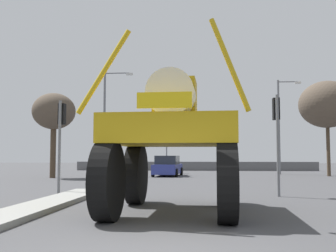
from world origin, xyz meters
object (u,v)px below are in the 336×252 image
at_px(bare_tree_left, 54,112).
at_px(bare_tree_right, 327,105).
at_px(oversize_sprayer, 174,141).
at_px(sedan_ahead, 168,166).
at_px(traffic_signal_near_right, 277,122).
at_px(traffic_signal_near_left, 61,126).
at_px(streetlight_far_right, 281,121).
at_px(traffic_signal_far_left, 167,146).
at_px(streetlight_far_left, 107,117).

distance_m(bare_tree_left, bare_tree_right, 19.99).
distance_m(oversize_sprayer, sedan_ahead, 19.15).
distance_m(oversize_sprayer, traffic_signal_near_right, 5.89).
height_order(oversize_sprayer, traffic_signal_near_left, oversize_sprayer).
bearing_deg(oversize_sprayer, streetlight_far_right, -15.83).
relative_size(traffic_signal_near_left, bare_tree_right, 0.52).
bearing_deg(traffic_signal_near_left, bare_tree_left, 112.32).
height_order(traffic_signal_near_right, streetlight_far_right, streetlight_far_right).
height_order(sedan_ahead, bare_tree_right, bare_tree_right).
height_order(traffic_signal_far_left, bare_tree_right, bare_tree_right).
xyz_separation_m(traffic_signal_near_left, bare_tree_right, (14.96, 15.18, 2.65)).
bearing_deg(traffic_signal_near_right, bare_tree_right, 66.70).
xyz_separation_m(sedan_ahead, traffic_signal_near_right, (5.41, -14.44, 2.08)).
bearing_deg(streetlight_far_right, traffic_signal_near_left, -123.75).
height_order(traffic_signal_near_left, streetlight_far_left, streetlight_far_left).
xyz_separation_m(traffic_signal_near_right, streetlight_far_left, (-10.17, 14.78, 1.75)).
xyz_separation_m(streetlight_far_right, bare_tree_right, (2.87, -2.92, 0.99)).
relative_size(traffic_signal_far_left, bare_tree_left, 0.56).
bearing_deg(sedan_ahead, traffic_signal_far_left, 10.50).
distance_m(sedan_ahead, bare_tree_right, 12.83).
distance_m(traffic_signal_near_left, streetlight_far_right, 21.83).
relative_size(bare_tree_left, bare_tree_right, 0.82).
distance_m(traffic_signal_near_right, streetlight_far_right, 18.53).
distance_m(traffic_signal_near_left, bare_tree_right, 21.48).
bearing_deg(streetlight_far_right, bare_tree_right, -45.46).
xyz_separation_m(traffic_signal_near_left, streetlight_far_right, (12.09, 18.09, 1.66)).
distance_m(sedan_ahead, bare_tree_left, 9.11).
relative_size(sedan_ahead, traffic_signal_far_left, 1.30).
height_order(oversize_sprayer, streetlight_far_left, streetlight_far_left).
xyz_separation_m(sedan_ahead, streetlight_far_right, (9.08, 3.66, 3.64)).
relative_size(traffic_signal_far_left, bare_tree_right, 0.46).
bearing_deg(streetlight_far_left, oversize_sprayer, -71.27).
relative_size(sedan_ahead, streetlight_far_right, 0.54).
height_order(sedan_ahead, streetlight_far_right, streetlight_far_right).
height_order(oversize_sprayer, traffic_signal_far_left, oversize_sprayer).
height_order(oversize_sprayer, bare_tree_left, bare_tree_left).
xyz_separation_m(oversize_sprayer, bare_tree_left, (-9.44, 15.83, 2.60)).
height_order(streetlight_far_right, bare_tree_left, streetlight_far_right).
bearing_deg(traffic_signal_near_left, traffic_signal_far_left, 82.39).
distance_m(oversize_sprayer, streetlight_far_left, 20.61).
distance_m(sedan_ahead, streetlight_far_right, 10.44).
bearing_deg(sedan_ahead, traffic_signal_near_right, -154.83).
xyz_separation_m(traffic_signal_near_right, traffic_signal_far_left, (-5.88, 19.04, -0.42)).
height_order(sedan_ahead, traffic_signal_near_right, traffic_signal_near_right).
xyz_separation_m(traffic_signal_near_right, streetlight_far_right, (3.67, 18.10, 1.57)).
relative_size(streetlight_far_left, streetlight_far_right, 1.04).
xyz_separation_m(traffic_signal_near_left, bare_tree_left, (-4.62, 11.25, 1.82)).
distance_m(oversize_sprayer, streetlight_far_right, 23.94).
bearing_deg(streetlight_far_right, traffic_signal_far_left, 174.37).
height_order(streetlight_far_left, streetlight_far_right, streetlight_far_left).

